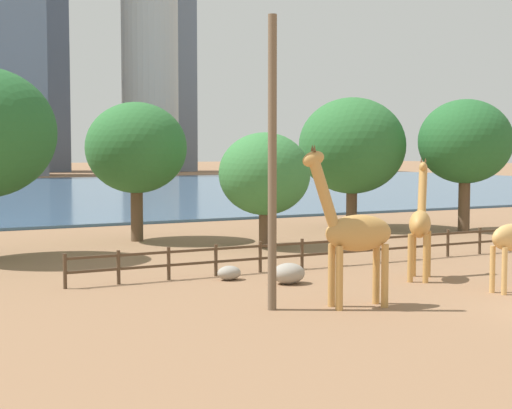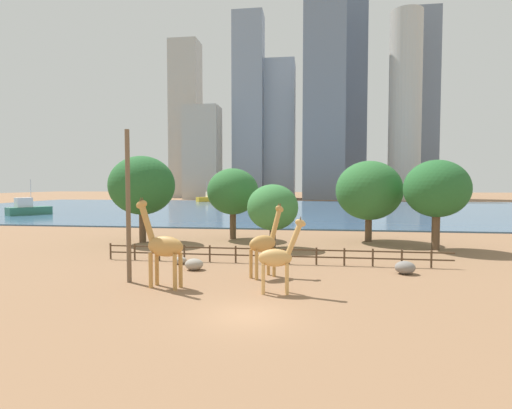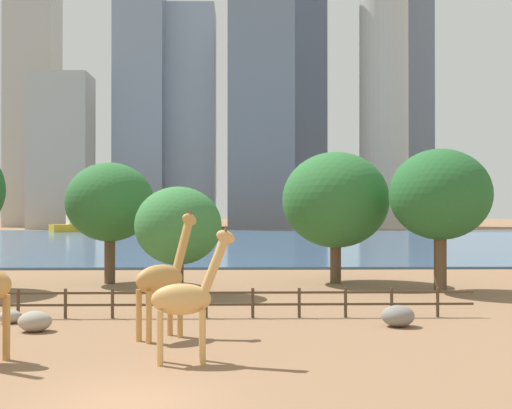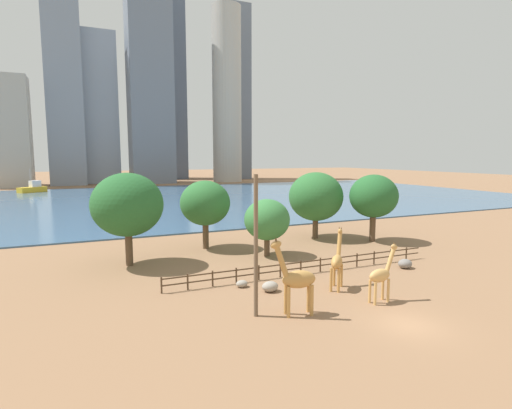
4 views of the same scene
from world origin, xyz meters
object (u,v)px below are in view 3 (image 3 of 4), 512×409
at_px(tree_center_broad, 110,202).
at_px(tree_right_small, 440,195).
at_px(tree_left_large, 178,226).
at_px(tree_left_small, 336,200).
at_px(boulder_by_pole, 10,317).
at_px(boulder_small, 398,316).
at_px(giraffe_young, 186,299).
at_px(boat_ferry, 71,226).
at_px(boulder_near_fence, 35,321).
at_px(giraffe_companion, 163,278).

xyz_separation_m(tree_center_broad, tree_right_small, (19.81, -4.61, 0.40)).
bearing_deg(tree_left_large, tree_left_small, 30.88).
distance_m(boulder_by_pole, tree_center_broad, 15.03).
xyz_separation_m(boulder_by_pole, tree_left_large, (6.17, 8.36, 3.55)).
height_order(boulder_small, tree_left_small, tree_left_small).
relative_size(tree_center_broad, tree_left_small, 0.92).
height_order(tree_left_large, tree_left_small, tree_left_small).
bearing_deg(boulder_by_pole, tree_center_broad, 85.01).
distance_m(boulder_small, tree_left_large, 14.06).
bearing_deg(tree_right_small, tree_left_small, 139.98).
relative_size(giraffe_young, boulder_by_pole, 4.46).
distance_m(boulder_by_pole, boat_ferry, 102.72).
bearing_deg(giraffe_young, boulder_small, 30.30).
height_order(boulder_by_pole, tree_left_large, tree_left_large).
distance_m(tree_left_small, boat_ferry, 94.64).
height_order(boulder_by_pole, boat_ferry, boat_ferry).
bearing_deg(tree_left_large, tree_center_broad, 130.40).
relative_size(boulder_small, tree_right_small, 0.16).
distance_m(tree_center_broad, tree_right_small, 20.35).
relative_size(giraffe_young, tree_right_small, 0.52).
height_order(boulder_near_fence, boulder_by_pole, boulder_near_fence).
bearing_deg(boulder_by_pole, tree_left_large, 53.57).
xyz_separation_m(tree_right_small, boat_ferry, (-45.04, 90.33, -4.26)).
height_order(giraffe_companion, tree_left_large, tree_left_large).
height_order(giraffe_companion, tree_left_small, tree_left_small).
bearing_deg(boulder_near_fence, tree_center_broad, 91.36).
relative_size(boulder_small, tree_left_small, 0.16).
height_order(boulder_by_pole, tree_center_broad, tree_center_broad).
xyz_separation_m(giraffe_companion, tree_center_broad, (-5.53, 17.46, 2.96)).
height_order(giraffe_companion, boulder_near_fence, giraffe_companion).
bearing_deg(tree_left_large, boat_ferry, 108.24).
distance_m(giraffe_young, tree_left_large, 15.60).
relative_size(giraffe_young, tree_left_large, 0.71).
xyz_separation_m(giraffe_companion, boulder_near_fence, (-5.15, 1.46, -1.82)).
height_order(tree_left_small, boat_ferry, tree_left_small).
relative_size(boulder_near_fence, boulder_by_pole, 1.36).
relative_size(boulder_small, boat_ferry, 0.18).
relative_size(giraffe_companion, boulder_near_fence, 3.68).
bearing_deg(tree_left_small, boulder_by_pole, -138.16).
height_order(giraffe_young, tree_right_small, tree_right_small).
relative_size(boulder_by_pole, boat_ferry, 0.13).
distance_m(boulder_near_fence, tree_left_large, 11.69).
bearing_deg(tree_center_broad, boulder_by_pole, -94.99).
xyz_separation_m(giraffe_young, tree_left_large, (-1.76, 15.39, 1.84)).
distance_m(boulder_near_fence, tree_left_small, 21.80).
bearing_deg(tree_center_broad, tree_right_small, -13.09).
bearing_deg(tree_center_broad, boulder_near_fence, -88.64).
xyz_separation_m(tree_left_large, tree_left_small, (9.52, 5.69, 1.50)).
relative_size(boulder_by_pole, tree_left_small, 0.11).
xyz_separation_m(boulder_near_fence, tree_left_large, (4.55, 10.20, 3.43)).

